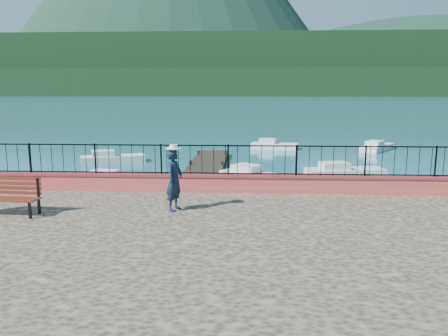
# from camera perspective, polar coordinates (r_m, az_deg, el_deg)

# --- Properties ---
(ground) EXTENTS (2000.00, 2000.00, 0.00)m
(ground) POSITION_cam_1_polar(r_m,az_deg,el_deg) (11.24, 1.26, -13.48)
(ground) COLOR #19596B
(ground) RESTS_ON ground
(parapet) EXTENTS (28.00, 0.46, 0.58)m
(parapet) POSITION_cam_1_polar(r_m,az_deg,el_deg) (14.32, 1.74, -1.99)
(parapet) COLOR #C74D48
(parapet) RESTS_ON promenade
(railing) EXTENTS (27.00, 0.05, 0.95)m
(railing) POSITION_cam_1_polar(r_m,az_deg,el_deg) (14.18, 1.76, 1.03)
(railing) COLOR black
(railing) RESTS_ON parapet
(dock) EXTENTS (2.00, 16.00, 0.30)m
(dock) POSITION_cam_1_polar(r_m,az_deg,el_deg) (22.83, -2.82, -0.81)
(dock) COLOR #2D231C
(dock) RESTS_ON ground
(far_forest) EXTENTS (900.00, 60.00, 18.00)m
(far_forest) POSITION_cam_1_polar(r_m,az_deg,el_deg) (310.32, 3.02, 11.06)
(far_forest) COLOR black
(far_forest) RESTS_ON ground
(foothills) EXTENTS (900.00, 120.00, 44.00)m
(foothills) POSITION_cam_1_polar(r_m,az_deg,el_deg) (370.70, 3.05, 12.93)
(foothills) COLOR black
(foothills) RESTS_ON ground
(companion_hill) EXTENTS (448.00, 384.00, 180.00)m
(companion_hill) POSITION_cam_1_polar(r_m,az_deg,el_deg) (611.16, 24.40, 8.92)
(companion_hill) COLOR #142D23
(companion_hill) RESTS_ON ground
(park_bench) EXTENTS (1.82, 0.71, 0.99)m
(park_bench) POSITION_cam_1_polar(r_m,az_deg,el_deg) (13.09, -26.52, -4.22)
(park_bench) COLOR black
(park_bench) RESTS_ON promenade
(person) EXTENTS (0.58, 0.72, 1.73)m
(person) POSITION_cam_1_polar(r_m,az_deg,el_deg) (12.11, -6.51, -1.55)
(person) COLOR #101D32
(person) RESTS_ON promenade
(hat) EXTENTS (0.44, 0.44, 0.12)m
(hat) POSITION_cam_1_polar(r_m,az_deg,el_deg) (11.96, -6.60, 2.78)
(hat) COLOR silver
(hat) RESTS_ON person
(boat_0) EXTENTS (3.49, 1.46, 0.80)m
(boat_0) POSITION_cam_1_polar(r_m,az_deg,el_deg) (21.01, -14.14, -1.39)
(boat_0) COLOR silver
(boat_0) RESTS_ON ground
(boat_1) EXTENTS (3.72, 3.25, 0.80)m
(boat_1) POSITION_cam_1_polar(r_m,az_deg,el_deg) (21.76, 4.12, -0.71)
(boat_1) COLOR silver
(boat_1) RESTS_ON ground
(boat_2) EXTENTS (4.26, 2.06, 0.80)m
(boat_2) POSITION_cam_1_polar(r_m,az_deg,el_deg) (23.76, 15.56, -0.13)
(boat_2) COLOR silver
(boat_2) RESTS_ON ground
(boat_3) EXTENTS (4.11, 2.59, 0.80)m
(boat_3) POSITION_cam_1_polar(r_m,az_deg,el_deg) (28.25, -14.33, 1.53)
(boat_3) COLOR silver
(boat_3) RESTS_ON ground
(boat_4) EXTENTS (3.71, 1.98, 0.80)m
(boat_4) POSITION_cam_1_polar(r_m,az_deg,el_deg) (33.86, 6.61, 3.18)
(boat_4) COLOR silver
(boat_4) RESTS_ON ground
(boat_5) EXTENTS (3.33, 3.86, 0.80)m
(boat_5) POSITION_cam_1_polar(r_m,az_deg,el_deg) (34.75, 19.42, 2.85)
(boat_5) COLOR silver
(boat_5) RESTS_ON ground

